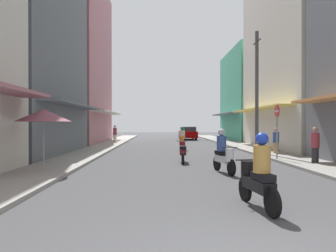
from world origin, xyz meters
The scene contains 18 objects.
ground_plane centered at (0.00, 16.68, 0.00)m, with size 90.97×90.97×0.00m, color #424244.
sidewalk_left centered at (-5.27, 16.68, 0.06)m, with size 2.11×49.35×0.12m, color #9E9991.
sidewalk_right centered at (5.27, 16.68, 0.06)m, with size 2.11×49.35×0.12m, color gray.
building_left_mid centered at (-9.32, 14.40, 8.46)m, with size 7.05×9.68×16.94m.
building_left_far centered at (-9.32, 25.48, 7.48)m, with size 7.05×11.05×14.97m.
building_right_mid centered at (9.32, 18.24, 6.27)m, with size 7.05×11.00×12.54m.
building_right_far centered at (9.32, 29.17, 4.72)m, with size 7.05×9.43×9.44m.
motorbike_orange centered at (0.45, 17.50, 0.70)m, with size 0.55×1.81×1.58m.
motorbike_maroon centered at (-0.06, 10.81, 0.50)m, with size 0.55×1.81×0.96m.
motorbike_white centered at (1.15, 7.74, 0.70)m, with size 0.62×1.79×1.58m.
motorbike_black centered at (0.88, 3.11, 0.70)m, with size 0.55×1.81×1.58m.
parked_car centered at (2.14, 31.27, 0.74)m, with size 1.81×4.12×1.45m.
pedestrian_crossing centered at (5.43, 9.59, 0.82)m, with size 0.34×0.34×1.63m.
pedestrian_foreground centered at (5.41, 13.83, 0.77)m, with size 0.34×0.34×1.55m.
pedestrian_far centered at (-5.07, 24.62, 0.83)m, with size 0.34×0.34×1.66m.
vendor_umbrella centered at (-5.25, 7.93, 2.06)m, with size 1.93×1.93×2.29m.
utility_pole centered at (4.46, 14.26, 3.60)m, with size 0.20×1.20×7.04m.
street_sign_no_entry centered at (4.36, 11.01, 1.72)m, with size 0.07×0.60×2.65m.
Camera 1 is at (-1.17, -3.12, 1.75)m, focal length 32.87 mm.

